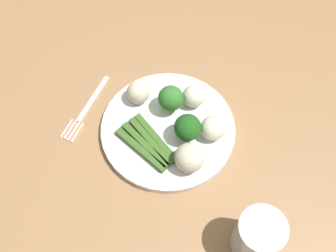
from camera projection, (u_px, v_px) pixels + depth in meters
ground_plane at (184, 219)px, 1.46m from camera, size 6.00×6.00×0.02m
dining_table at (194, 133)px, 0.90m from camera, size 1.40×0.99×0.72m
chair at (309, 0)px, 1.29m from camera, size 0.42×0.42×0.87m
plate at (168, 129)px, 0.79m from camera, size 0.26×0.26×0.01m
asparagus_bundle at (148, 144)px, 0.76m from camera, size 0.13×0.11×0.01m
broccoli_outer_edge at (171, 99)px, 0.78m from camera, size 0.05×0.05×0.06m
broccoli_back_right at (188, 128)px, 0.75m from camera, size 0.05×0.05×0.06m
cauliflower_mid at (189, 158)px, 0.72m from camera, size 0.05×0.05×0.05m
cauliflower_near_fork at (194, 96)px, 0.80m from camera, size 0.04×0.04×0.04m
cauliflower_near_center at (138, 92)px, 0.80m from camera, size 0.05×0.05×0.05m
cauliflower_front_left at (213, 128)px, 0.76m from camera, size 0.05×0.05×0.05m
fork at (87, 108)px, 0.82m from camera, size 0.05×0.17×0.00m
water_glass at (258, 236)px, 0.65m from camera, size 0.08×0.08×0.10m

